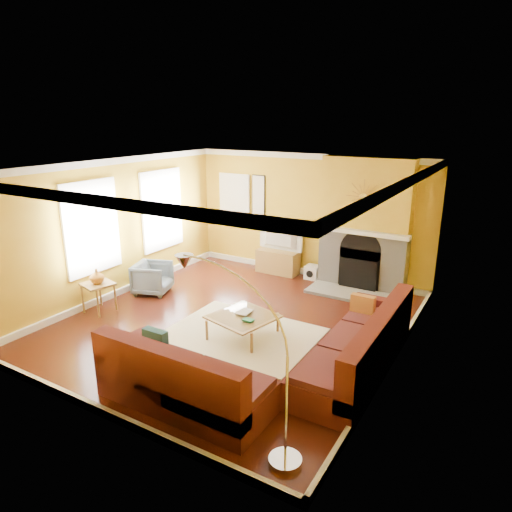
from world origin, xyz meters
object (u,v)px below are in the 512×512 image
Objects in this scene: sectional_sofa at (271,335)px; armchair at (153,278)px; side_table at (99,297)px; media_console at (278,262)px; coffee_table at (243,326)px; arc_lamp at (239,361)px.

armchair is (-3.40, 1.20, -0.13)m from sectional_sofa.
sectional_sofa reaches higher than armchair.
media_console is at bearing 63.43° from side_table.
side_table is at bearing -169.88° from coffee_table.
side_table is 0.27× the size of arc_lamp.
sectional_sofa is 3.97× the size of coffee_table.
coffee_table is 1.35× the size of armchair.
media_console is (-1.80, 3.60, -0.19)m from sectional_sofa.
media_console is 1.74× the size of side_table.
sectional_sofa is 3.60m from side_table.
arc_lamp is at bearing -58.69° from coffee_table.
sectional_sofa is 6.71× the size of side_table.
sectional_sofa is 1.88m from arc_lamp.
media_console is 2.88m from armchair.
coffee_table is at bearing -124.80° from armchair.
arc_lamp is (1.34, -2.20, 0.85)m from coffee_table.
arc_lamp is at bearing -72.43° from sectional_sofa.
media_console is 1.38× the size of armchair.
sectional_sofa is 3.61m from armchair.
arc_lamp reaches higher than coffee_table.
side_table is (-3.60, 0.00, -0.17)m from sectional_sofa.
arc_lamp is at bearing -22.33° from side_table.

